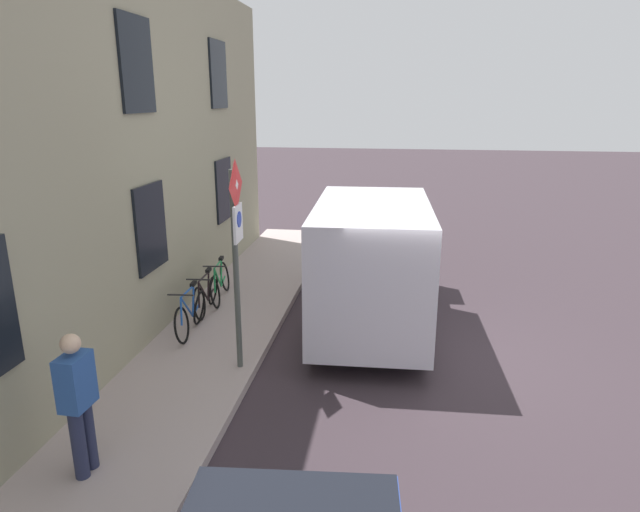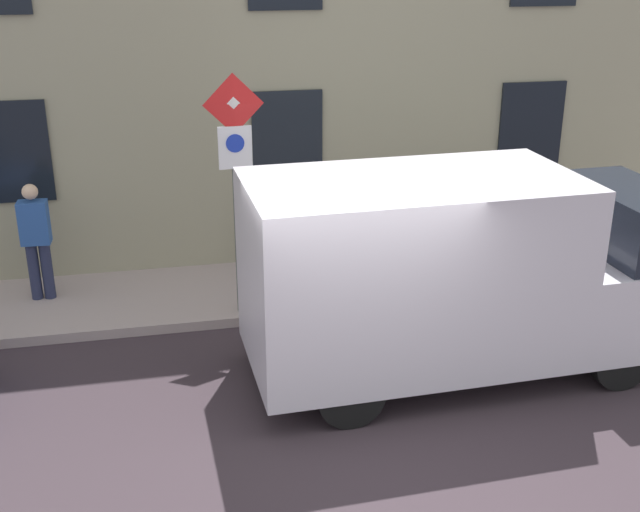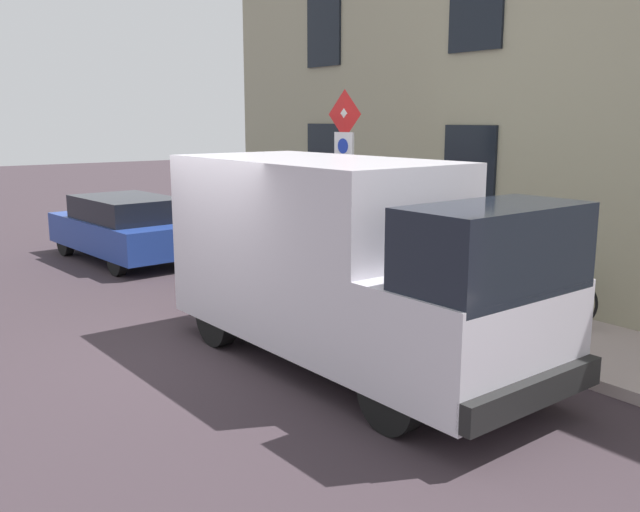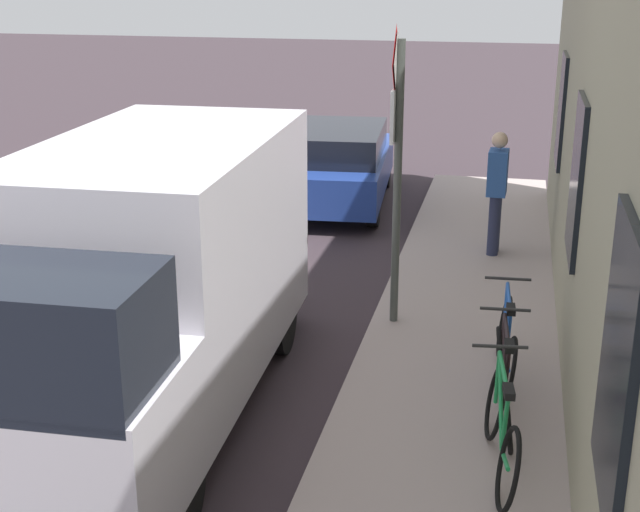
{
  "view_description": "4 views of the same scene",
  "coord_description": "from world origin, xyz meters",
  "px_view_note": "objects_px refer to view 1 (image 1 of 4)",
  "views": [
    {
      "loc": [
        0.49,
        8.72,
        4.29
      ],
      "look_at": [
        1.89,
        -0.92,
        1.47
      ],
      "focal_mm": 30.82,
      "sensor_mm": 36.0,
      "label": 1
    },
    {
      "loc": [
        -7.25,
        2.01,
        4.94
      ],
      "look_at": [
        2.46,
        -0.04,
        1.05
      ],
      "focal_mm": 44.64,
      "sensor_mm": 36.0,
      "label": 2
    },
    {
      "loc": [
        -4.08,
        -7.79,
        2.98
      ],
      "look_at": [
        2.05,
        0.57,
        0.91
      ],
      "focal_mm": 38.59,
      "sensor_mm": 36.0,
      "label": 3
    },
    {
      "loc": [
        4.14,
        -8.27,
        4.05
      ],
      "look_at": [
        2.12,
        0.7,
        0.96
      ],
      "focal_mm": 49.29,
      "sensor_mm": 36.0,
      "label": 4
    }
  ],
  "objects_px": {
    "sign_post_stacked": "(237,237)",
    "bicycle_black": "(206,296)",
    "delivery_van": "(372,258)",
    "bicycle_green": "(220,282)",
    "pedestrian": "(78,400)",
    "bicycle_blue": "(191,312)"
  },
  "relations": [
    {
      "from": "bicycle_green",
      "to": "pedestrian",
      "type": "height_order",
      "value": "pedestrian"
    },
    {
      "from": "bicycle_green",
      "to": "bicycle_black",
      "type": "height_order",
      "value": "same"
    },
    {
      "from": "sign_post_stacked",
      "to": "delivery_van",
      "type": "height_order",
      "value": "sign_post_stacked"
    },
    {
      "from": "bicycle_blue",
      "to": "pedestrian",
      "type": "bearing_deg",
      "value": 0.16
    },
    {
      "from": "bicycle_black",
      "to": "pedestrian",
      "type": "relative_size",
      "value": 1.0
    },
    {
      "from": "sign_post_stacked",
      "to": "bicycle_black",
      "type": "distance_m",
      "value": 3.02
    },
    {
      "from": "bicycle_black",
      "to": "pedestrian",
      "type": "xyz_separation_m",
      "value": [
        -0.26,
        4.82,
        0.56
      ]
    },
    {
      "from": "sign_post_stacked",
      "to": "delivery_van",
      "type": "distance_m",
      "value": 3.22
    },
    {
      "from": "sign_post_stacked",
      "to": "bicycle_blue",
      "type": "xyz_separation_m",
      "value": [
        1.31,
        -1.22,
        -1.77
      ]
    },
    {
      "from": "bicycle_blue",
      "to": "pedestrian",
      "type": "xyz_separation_m",
      "value": [
        -0.26,
        3.98,
        0.56
      ]
    },
    {
      "from": "pedestrian",
      "to": "bicycle_blue",
      "type": "bearing_deg",
      "value": -83.88
    },
    {
      "from": "delivery_van",
      "to": "bicycle_blue",
      "type": "bearing_deg",
      "value": 108.08
    },
    {
      "from": "bicycle_green",
      "to": "bicycle_blue",
      "type": "relative_size",
      "value": 1.0
    },
    {
      "from": "bicycle_black",
      "to": "delivery_van",
      "type": "bearing_deg",
      "value": 91.5
    },
    {
      "from": "delivery_van",
      "to": "bicycle_blue",
      "type": "distance_m",
      "value": 3.54
    },
    {
      "from": "sign_post_stacked",
      "to": "delivery_van",
      "type": "relative_size",
      "value": 0.59
    },
    {
      "from": "delivery_van",
      "to": "pedestrian",
      "type": "xyz_separation_m",
      "value": [
        2.97,
        5.16,
        -0.26
      ]
    },
    {
      "from": "bicycle_green",
      "to": "pedestrian",
      "type": "distance_m",
      "value": 5.7
    },
    {
      "from": "bicycle_blue",
      "to": "pedestrian",
      "type": "height_order",
      "value": "pedestrian"
    },
    {
      "from": "sign_post_stacked",
      "to": "pedestrian",
      "type": "height_order",
      "value": "sign_post_stacked"
    },
    {
      "from": "bicycle_black",
      "to": "pedestrian",
      "type": "bearing_deg",
      "value": -1.37
    },
    {
      "from": "delivery_van",
      "to": "sign_post_stacked",
      "type": "bearing_deg",
      "value": 139.36
    }
  ]
}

